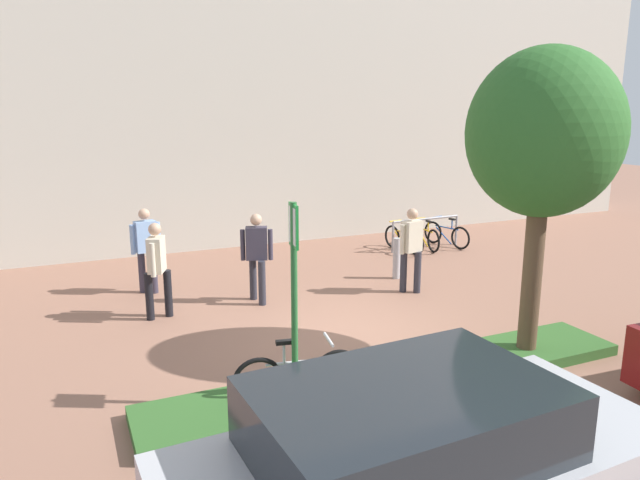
# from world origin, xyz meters

# --- Properties ---
(ground_plane) EXTENTS (60.00, 60.00, 0.00)m
(ground_plane) POSITION_xyz_m (0.00, 0.00, 0.00)
(ground_plane) COLOR #936651
(building_facade) EXTENTS (28.00, 1.20, 10.00)m
(building_facade) POSITION_xyz_m (0.00, 7.47, 5.00)
(building_facade) COLOR beige
(building_facade) RESTS_ON ground
(planter_strip) EXTENTS (7.00, 1.10, 0.16)m
(planter_strip) POSITION_xyz_m (-0.07, -1.76, 0.08)
(planter_strip) COLOR #336028
(planter_strip) RESTS_ON ground
(tree_sidewalk) EXTENTS (2.13, 2.13, 4.49)m
(tree_sidewalk) POSITION_xyz_m (2.11, -1.79, 3.28)
(tree_sidewalk) COLOR brown
(tree_sidewalk) RESTS_ON ground
(parking_sign_post) EXTENTS (0.08, 0.36, 2.59)m
(parking_sign_post) POSITION_xyz_m (-1.59, -1.76, 1.68)
(parking_sign_post) COLOR #2D7238
(parking_sign_post) RESTS_ON ground
(bike_at_sign) EXTENTS (1.66, 0.46, 0.86)m
(bike_at_sign) POSITION_xyz_m (-1.51, -1.69, 0.35)
(bike_at_sign) COLOR black
(bike_at_sign) RESTS_ON ground
(bike_rack_cluster) EXTENTS (2.11, 1.60, 0.83)m
(bike_rack_cluster) POSITION_xyz_m (4.64, 4.67, 0.35)
(bike_rack_cluster) COLOR #99999E
(bike_rack_cluster) RESTS_ON ground
(bollard_steel) EXTENTS (0.16, 0.16, 0.90)m
(bollard_steel) POSITION_xyz_m (2.50, 2.58, 0.45)
(bollard_steel) COLOR #ADADB2
(bollard_steel) RESTS_ON ground
(person_suited_dark) EXTENTS (0.58, 0.53, 1.72)m
(person_suited_dark) POSITION_xyz_m (-0.76, 2.29, 0.98)
(person_suited_dark) COLOR #2D2D38
(person_suited_dark) RESTS_ON ground
(person_shirt_white) EXTENTS (0.60, 0.33, 1.72)m
(person_shirt_white) POSITION_xyz_m (2.24, 1.63, 0.98)
(person_shirt_white) COLOR #2D2D38
(person_shirt_white) RESTS_ON ground
(person_casual_tan) EXTENTS (0.60, 0.31, 1.72)m
(person_casual_tan) POSITION_xyz_m (-2.59, 3.74, 0.98)
(person_casual_tan) COLOR #383342
(person_casual_tan) RESTS_ON ground
(person_shirt_blue) EXTENTS (0.47, 0.57, 1.72)m
(person_shirt_blue) POSITION_xyz_m (-2.63, 2.16, 0.98)
(person_shirt_blue) COLOR black
(person_shirt_blue) RESTS_ON ground
(car_silver_sedan) EXTENTS (4.38, 2.18, 1.54)m
(car_silver_sedan) POSITION_xyz_m (-1.57, -4.46, 0.76)
(car_silver_sedan) COLOR #B7B7BC
(car_silver_sedan) RESTS_ON ground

